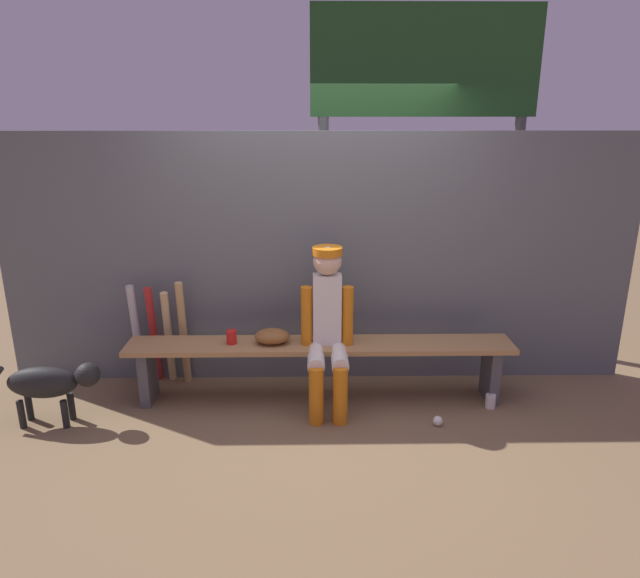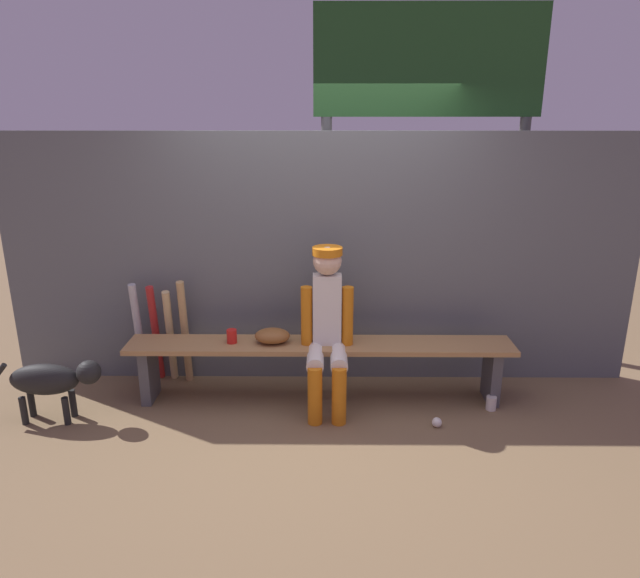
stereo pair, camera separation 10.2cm
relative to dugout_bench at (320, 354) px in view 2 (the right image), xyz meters
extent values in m
plane|color=brown|center=(0.00, 0.00, -0.40)|extent=(30.00, 30.00, 0.00)
cube|color=#595E63|center=(0.00, 0.43, 0.66)|extent=(5.31, 0.03, 2.12)
cube|color=#AD7F4C|center=(0.00, 0.00, 0.08)|extent=(3.08, 0.36, 0.04)
cube|color=#4C4C51|center=(-1.39, 0.00, -0.17)|extent=(0.08, 0.29, 0.45)
cube|color=#4C4C51|center=(1.39, 0.00, -0.17)|extent=(0.08, 0.29, 0.45)
cube|color=silver|center=(0.06, 0.00, 0.38)|extent=(0.22, 0.13, 0.56)
sphere|color=beige|center=(0.06, 0.00, 0.77)|extent=(0.22, 0.22, 0.22)
cylinder|color=orange|center=(0.06, 0.00, 0.85)|extent=(0.23, 0.23, 0.06)
cylinder|color=silver|center=(-0.03, -0.19, 0.06)|extent=(0.13, 0.38, 0.13)
cylinder|color=orange|center=(-0.03, -0.38, -0.17)|extent=(0.11, 0.11, 0.45)
cylinder|color=orange|center=(-0.10, -0.02, 0.33)|extent=(0.09, 0.09, 0.48)
cylinder|color=silver|center=(0.15, -0.19, 0.06)|extent=(0.13, 0.38, 0.13)
cylinder|color=orange|center=(0.15, -0.38, -0.17)|extent=(0.11, 0.11, 0.45)
cylinder|color=orange|center=(0.22, -0.02, 0.33)|extent=(0.09, 0.09, 0.48)
ellipsoid|color=brown|center=(-0.38, 0.00, 0.16)|extent=(0.28, 0.20, 0.12)
cylinder|color=tan|center=(-1.15, 0.28, 0.07)|extent=(0.07, 0.19, 0.94)
cylinder|color=tan|center=(-1.28, 0.30, 0.03)|extent=(0.10, 0.24, 0.85)
cylinder|color=#B22323|center=(-1.41, 0.32, 0.05)|extent=(0.08, 0.24, 0.89)
cylinder|color=#B7B7BC|center=(-1.55, 0.30, 0.06)|extent=(0.08, 0.16, 0.90)
sphere|color=white|center=(0.88, -0.43, -0.36)|extent=(0.07, 0.07, 0.07)
cylinder|color=silver|center=(1.35, -0.16, -0.34)|extent=(0.08, 0.08, 0.11)
cylinder|color=red|center=(-0.70, 0.00, 0.15)|extent=(0.08, 0.08, 0.11)
cylinder|color=#3F3F42|center=(0.05, 1.23, 0.71)|extent=(0.10, 0.10, 2.21)
cylinder|color=#3F3F42|center=(1.87, 1.23, 0.71)|extent=(0.10, 0.10, 2.21)
cube|color=#1E471E|center=(0.96, 1.23, 2.30)|extent=(2.06, 0.08, 0.95)
ellipsoid|color=black|center=(-2.06, -0.35, -0.06)|extent=(0.52, 0.20, 0.24)
sphere|color=black|center=(-1.72, -0.35, 0.00)|extent=(0.18, 0.18, 0.18)
cylinder|color=black|center=(-1.90, -0.29, -0.29)|extent=(0.05, 0.05, 0.22)
cylinder|color=black|center=(-1.90, -0.41, -0.29)|extent=(0.05, 0.05, 0.22)
cylinder|color=black|center=(-2.22, -0.29, -0.29)|extent=(0.05, 0.05, 0.22)
cylinder|color=black|center=(-2.22, -0.41, -0.29)|extent=(0.05, 0.05, 0.22)
camera|label=1|loc=(-0.07, -4.21, 1.85)|focal=32.02mm
camera|label=2|loc=(0.04, -4.21, 1.85)|focal=32.02mm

